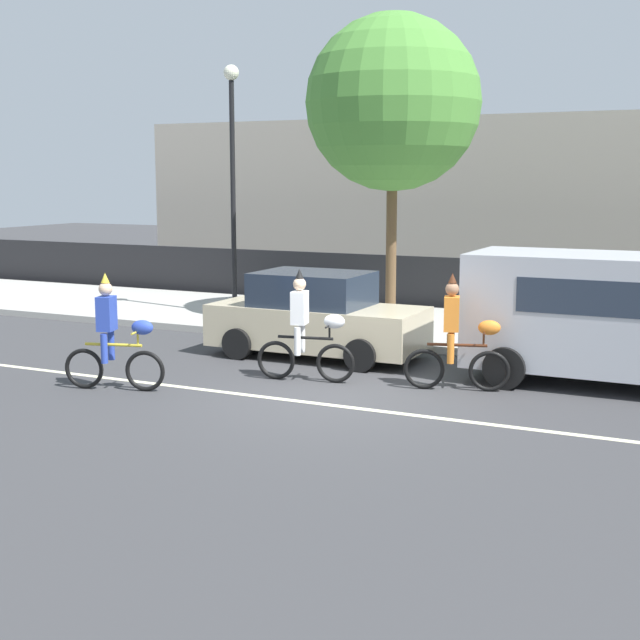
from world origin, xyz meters
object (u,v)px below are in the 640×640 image
(parade_cyclist_cobalt, at_px, (114,339))
(parade_cyclist_zebra, at_px, (306,332))
(parked_car_beige, at_px, (316,317))
(street_lamp_post, at_px, (232,153))
(parked_van_silver, at_px, (629,311))
(parade_cyclist_orange, at_px, (458,339))

(parade_cyclist_cobalt, distance_m, parade_cyclist_zebra, 3.17)
(parked_car_beige, xyz_separation_m, street_lamp_post, (-3.72, 3.14, 3.21))
(parked_van_silver, height_order, parked_car_beige, parked_van_silver)
(parked_van_silver, relative_size, street_lamp_post, 0.85)
(parked_car_beige, height_order, street_lamp_post, street_lamp_post)
(parade_cyclist_zebra, xyz_separation_m, parked_van_silver, (4.95, 1.90, 0.44))
(parked_van_silver, xyz_separation_m, parked_car_beige, (-5.71, 0.04, -0.50))
(parade_cyclist_zebra, xyz_separation_m, parade_cyclist_orange, (2.51, 0.48, 0.00))
(parade_cyclist_zebra, relative_size, parked_car_beige, 0.47)
(parade_cyclist_zebra, height_order, parked_van_silver, parked_van_silver)
(parade_cyclist_zebra, height_order, parked_car_beige, parade_cyclist_zebra)
(parked_car_beige, distance_m, street_lamp_post, 5.83)
(parade_cyclist_orange, relative_size, parked_car_beige, 0.47)
(parade_cyclist_cobalt, distance_m, parked_van_silver, 8.41)
(parade_cyclist_orange, bearing_deg, street_lamp_post, 146.62)
(parade_cyclist_cobalt, relative_size, parked_car_beige, 0.47)
(parade_cyclist_cobalt, relative_size, street_lamp_post, 0.33)
(parade_cyclist_cobalt, bearing_deg, parade_cyclist_zebra, 37.26)
(street_lamp_post, bearing_deg, parade_cyclist_orange, -33.38)
(parade_cyclist_cobalt, xyz_separation_m, street_lamp_post, (-1.95, 7.00, 3.15))
(parade_cyclist_zebra, distance_m, parked_van_silver, 5.32)
(street_lamp_post, bearing_deg, parked_car_beige, -40.15)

